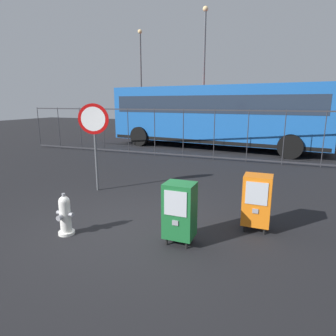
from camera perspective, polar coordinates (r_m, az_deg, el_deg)
The scene contains 10 objects.
ground_plane at distance 5.45m, azimuth -7.74°, elevation -11.67°, with size 60.00×60.00×0.00m, color black.
fire_hydrant at distance 5.34m, azimuth -19.72°, elevation -8.79°, with size 0.33×0.32×0.75m.
newspaper_box_primary at distance 4.66m, azimuth 2.32°, elevation -8.35°, with size 0.48×0.42×1.02m.
newspaper_box_secondary at distance 5.35m, azimuth 17.20°, elevation -6.06°, with size 0.48×0.42×1.02m.
stop_sign at distance 7.49m, azimuth -14.43°, elevation 7.49°, with size 0.71×0.31×2.23m.
fence_barrier at distance 11.57m, azimuth 9.13°, elevation 6.63°, with size 18.03×0.04×2.00m.
bus_near at distance 14.58m, azimuth 9.35°, elevation 10.62°, with size 10.73×3.81×3.00m.
bus_far at distance 18.39m, azimuth 11.17°, elevation 11.00°, with size 10.58×3.08×3.00m.
street_light_near_left at distance 22.99m, azimuth -5.42°, elevation 17.99°, with size 0.32×0.32×7.46m.
street_light_near_right at distance 18.59m, azimuth 7.14°, elevation 19.53°, with size 0.32×0.32×7.69m.
Camera 1 is at (2.47, -4.30, 2.26)m, focal length 30.76 mm.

